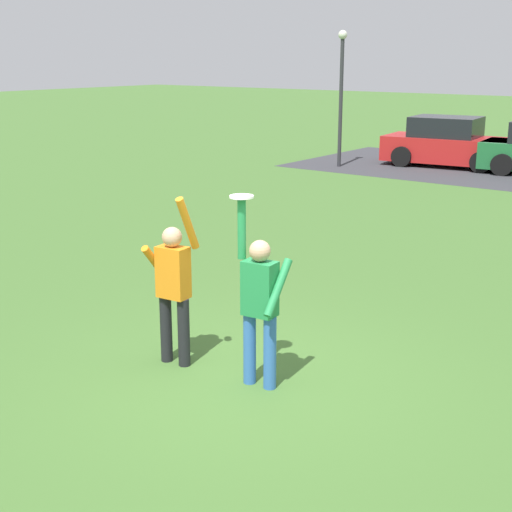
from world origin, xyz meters
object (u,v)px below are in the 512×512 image
object	(u,v)px
frisbee_disc	(242,197)
lamppost_by_lot	(341,85)
parked_car_red	(448,144)
person_catcher	(260,301)
person_defender	(173,284)

from	to	relation	value
frisbee_disc	lamppost_by_lot	world-z (taller)	lamppost_by_lot
frisbee_disc	parked_car_red	world-z (taller)	frisbee_disc
person_catcher	frisbee_disc	world-z (taller)	frisbee_disc
frisbee_disc	lamppost_by_lot	distance (m)	16.57
person_defender	lamppost_by_lot	distance (m)	16.32
parked_car_red	lamppost_by_lot	bearing A→B (deg)	-147.76
person_defender	lamppost_by_lot	size ratio (longest dim) A/B	0.48
frisbee_disc	parked_car_red	distance (m)	17.67
parked_car_red	person_catcher	bearing A→B (deg)	-79.99
parked_car_red	lamppost_by_lot	distance (m)	4.00
lamppost_by_lot	frisbee_disc	bearing A→B (deg)	-62.98
person_defender	lamppost_by_lot	bearing A→B (deg)	108.54
person_catcher	parked_car_red	world-z (taller)	person_catcher
person_catcher	lamppost_by_lot	xyz separation A→B (m)	(-7.75, 14.73, 1.60)
person_catcher	lamppost_by_lot	world-z (taller)	lamppost_by_lot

